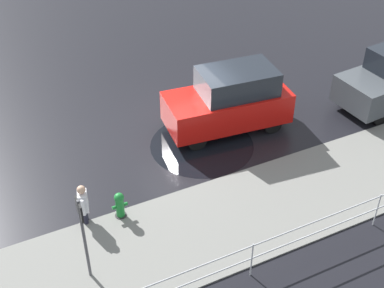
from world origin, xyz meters
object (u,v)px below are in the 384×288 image
(moving_hatchback, at_px, (230,100))
(pedestrian, at_px, (83,202))
(fire_hydrant, at_px, (120,205))
(sign_post, at_px, (83,228))

(moving_hatchback, distance_m, pedestrian, 5.85)
(moving_hatchback, bearing_deg, fire_hydrant, 27.13)
(moving_hatchback, distance_m, fire_hydrant, 5.17)
(sign_post, bearing_deg, pedestrian, -103.94)
(moving_hatchback, relative_size, fire_hydrant, 5.06)
(fire_hydrant, relative_size, pedestrian, 0.66)
(fire_hydrant, distance_m, sign_post, 2.35)
(moving_hatchback, height_order, fire_hydrant, moving_hatchback)
(pedestrian, relative_size, sign_post, 0.51)
(pedestrian, xyz_separation_m, sign_post, (0.44, 1.77, 0.90))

